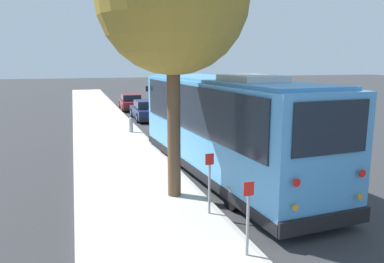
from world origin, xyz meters
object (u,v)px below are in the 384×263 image
at_px(parked_sedan_maroon, 131,102).
at_px(shuttle_bus, 223,122).
at_px(fire_hydrant, 131,125).
at_px(sign_post_far, 209,183).
at_px(parked_sedan_navy, 147,111).
at_px(sign_post_near, 248,218).

bearing_deg(parked_sedan_maroon, shuttle_bus, -176.90).
bearing_deg(parked_sedan_maroon, fire_hydrant, 173.59).
height_order(parked_sedan_maroon, fire_hydrant, parked_sedan_maroon).
relative_size(shuttle_bus, fire_hydrant, 13.41).
bearing_deg(sign_post_far, parked_sedan_navy, -5.37).
xyz_separation_m(shuttle_bus, parked_sedan_navy, (13.41, 0.15, -1.29)).
xyz_separation_m(parked_sedan_maroon, sign_post_near, (-24.76, 1.36, 0.34)).
bearing_deg(parked_sedan_maroon, parked_sedan_navy, -175.81).
bearing_deg(fire_hydrant, parked_sedan_maroon, -8.39).
xyz_separation_m(shuttle_bus, parked_sedan_maroon, (19.15, 0.37, -1.31)).
distance_m(parked_sedan_maroon, sign_post_near, 24.80).
distance_m(sign_post_near, sign_post_far, 2.18).
bearing_deg(sign_post_far, shuttle_bus, -26.87).
xyz_separation_m(shuttle_bus, fire_hydrant, (8.28, 1.98, -1.35)).
bearing_deg(fire_hydrant, parked_sedan_navy, -19.59).
xyz_separation_m(sign_post_near, sign_post_far, (2.18, 0.00, 0.02)).
distance_m(shuttle_bus, sign_post_far, 3.95).
bearing_deg(parked_sedan_navy, sign_post_far, 174.94).
bearing_deg(sign_post_near, sign_post_far, 0.00).
height_order(parked_sedan_navy, sign_post_far, sign_post_far).
relative_size(shuttle_bus, parked_sedan_maroon, 2.46).
distance_m(parked_sedan_maroon, fire_hydrant, 10.99).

